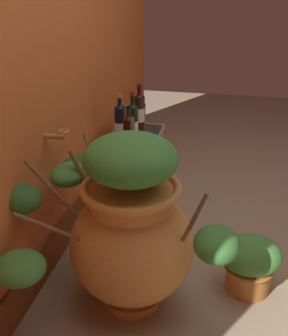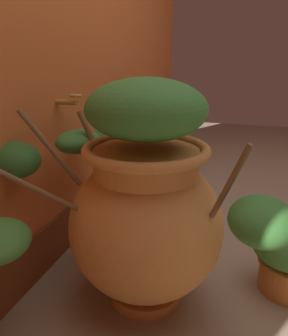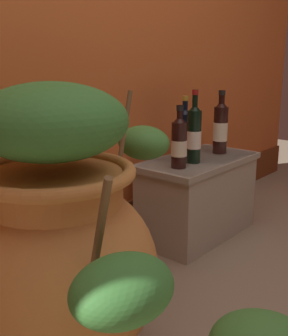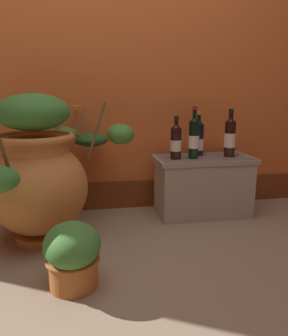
{
  "view_description": "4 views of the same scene",
  "coord_description": "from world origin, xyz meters",
  "px_view_note": "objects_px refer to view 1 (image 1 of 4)",
  "views": [
    {
      "loc": [
        -2.06,
        0.21,
        1.49
      ],
      "look_at": [
        0.22,
        0.69,
        0.42
      ],
      "focal_mm": 46.63,
      "sensor_mm": 36.0,
      "label": 1
    },
    {
      "loc": [
        -1.4,
        0.32,
        0.9
      ],
      "look_at": [
        0.21,
        0.81,
        0.32
      ],
      "focal_mm": 32.65,
      "sensor_mm": 36.0,
      "label": 2
    },
    {
      "loc": [
        -1.12,
        -0.3,
        0.93
      ],
      "look_at": [
        0.15,
        0.78,
        0.49
      ],
      "focal_mm": 45.92,
      "sensor_mm": 36.0,
      "label": 3
    },
    {
      "loc": [
        -0.17,
        -1.41,
        0.88
      ],
      "look_at": [
        0.24,
        0.84,
        0.36
      ],
      "focal_mm": 37.22,
      "sensor_mm": 36.0,
      "label": 4
    }
  ],
  "objects_px": {
    "wine_bottle_right": "(140,111)",
    "wine_bottle_back": "(129,132)",
    "terracotta_urn": "(127,227)",
    "wine_bottle_left": "(133,123)",
    "wine_bottle_middle": "(120,121)",
    "potted_shrub": "(250,262)"
  },
  "relations": [
    {
      "from": "wine_bottle_right",
      "to": "wine_bottle_back",
      "type": "relative_size",
      "value": 1.15
    },
    {
      "from": "terracotta_urn",
      "to": "wine_bottle_right",
      "type": "distance_m",
      "value": 1.3
    },
    {
      "from": "terracotta_urn",
      "to": "wine_bottle_left",
      "type": "distance_m",
      "value": 1.04
    },
    {
      "from": "wine_bottle_left",
      "to": "wine_bottle_back",
      "type": "height_order",
      "value": "wine_bottle_left"
    },
    {
      "from": "wine_bottle_left",
      "to": "wine_bottle_right",
      "type": "distance_m",
      "value": 0.27
    },
    {
      "from": "wine_bottle_left",
      "to": "wine_bottle_back",
      "type": "relative_size",
      "value": 1.21
    },
    {
      "from": "wine_bottle_middle",
      "to": "potted_shrub",
      "type": "xyz_separation_m",
      "value": [
        -0.88,
        -0.88,
        -0.38
      ]
    },
    {
      "from": "wine_bottle_back",
      "to": "potted_shrub",
      "type": "bearing_deg",
      "value": -131.54
    },
    {
      "from": "terracotta_urn",
      "to": "wine_bottle_middle",
      "type": "bearing_deg",
      "value": 16.18
    },
    {
      "from": "wine_bottle_left",
      "to": "wine_bottle_right",
      "type": "relative_size",
      "value": 1.06
    },
    {
      "from": "wine_bottle_back",
      "to": "potted_shrub",
      "type": "distance_m",
      "value": 1.1
    },
    {
      "from": "wine_bottle_right",
      "to": "potted_shrub",
      "type": "xyz_separation_m",
      "value": [
        -1.08,
        -0.79,
        -0.4
      ]
    },
    {
      "from": "wine_bottle_left",
      "to": "potted_shrub",
      "type": "bearing_deg",
      "value": -136.22
    },
    {
      "from": "terracotta_urn",
      "to": "wine_bottle_back",
      "type": "distance_m",
      "value": 0.91
    },
    {
      "from": "wine_bottle_back",
      "to": "wine_bottle_right",
      "type": "bearing_deg",
      "value": 2.48
    },
    {
      "from": "wine_bottle_middle",
      "to": "wine_bottle_back",
      "type": "distance_m",
      "value": 0.22
    },
    {
      "from": "wine_bottle_left",
      "to": "wine_bottle_middle",
      "type": "relative_size",
      "value": 1.13
    },
    {
      "from": "terracotta_urn",
      "to": "wine_bottle_right",
      "type": "bearing_deg",
      "value": 9.83
    },
    {
      "from": "wine_bottle_right",
      "to": "wine_bottle_back",
      "type": "bearing_deg",
      "value": -177.52
    },
    {
      "from": "wine_bottle_right",
      "to": "wine_bottle_back",
      "type": "xyz_separation_m",
      "value": [
        -0.39,
        -0.02,
        -0.02
      ]
    },
    {
      "from": "wine_bottle_left",
      "to": "wine_bottle_back",
      "type": "distance_m",
      "value": 0.13
    },
    {
      "from": "terracotta_urn",
      "to": "wine_bottle_back",
      "type": "relative_size",
      "value": 3.63
    }
  ]
}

